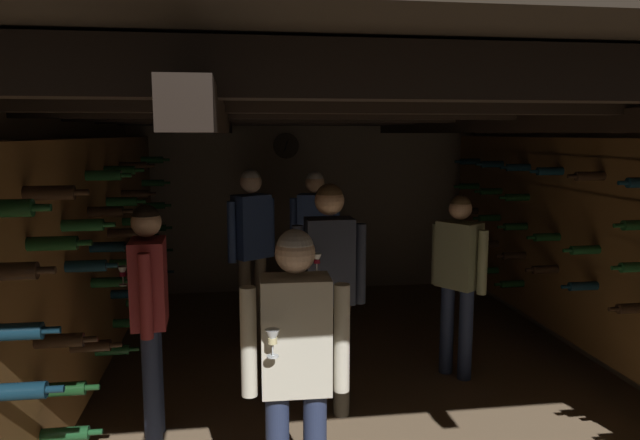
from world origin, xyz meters
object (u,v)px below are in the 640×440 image
(wine_crate_stack, at_px, (327,286))
(person_guest_mid_right, at_px, (458,269))
(person_guest_mid_left, at_px, (150,301))
(person_guest_far_left, at_px, (252,239))
(person_host_center, at_px, (329,277))
(person_guest_rear_center, at_px, (315,234))
(person_guest_near_left, at_px, (296,358))
(display_bottle, at_px, (325,250))

(wine_crate_stack, xyz_separation_m, person_guest_mid_right, (0.81, -2.03, 0.65))
(person_guest_mid_left, xyz_separation_m, person_guest_far_left, (0.73, 1.77, 0.08))
(person_guest_mid_left, bearing_deg, person_host_center, 7.08)
(person_host_center, relative_size, person_guest_rear_center, 1.03)
(person_host_center, distance_m, person_guest_near_left, 1.35)
(person_guest_rear_center, height_order, person_guest_mid_right, person_guest_rear_center)
(person_host_center, xyz_separation_m, person_guest_far_left, (-0.51, 1.62, 0.00))
(wine_crate_stack, xyz_separation_m, display_bottle, (-0.03, -0.01, 0.44))
(display_bottle, bearing_deg, person_guest_mid_right, -67.42)
(person_guest_rear_center, xyz_separation_m, person_guest_far_left, (-0.68, -0.39, 0.04))
(display_bottle, xyz_separation_m, person_guest_mid_left, (-1.60, -2.74, 0.25))
(person_guest_rear_center, xyz_separation_m, person_guest_near_left, (-0.54, -3.31, -0.05))
(wine_crate_stack, xyz_separation_m, person_guest_mid_left, (-1.63, -2.75, 0.68))
(person_guest_mid_left, height_order, person_guest_far_left, person_guest_far_left)
(wine_crate_stack, relative_size, display_bottle, 1.71)
(person_guest_rear_center, bearing_deg, person_guest_mid_left, -122.94)
(person_host_center, height_order, person_guest_far_left, person_guest_far_left)
(person_guest_mid_left, xyz_separation_m, person_guest_rear_center, (1.40, 2.17, 0.05))
(person_guest_mid_right, bearing_deg, wine_crate_stack, 111.72)
(person_guest_mid_right, bearing_deg, display_bottle, 112.58)
(display_bottle, distance_m, person_host_center, 2.63)
(wine_crate_stack, relative_size, person_guest_rear_center, 0.35)
(person_guest_mid_right, xyz_separation_m, person_guest_far_left, (-1.71, 1.05, 0.12))
(display_bottle, height_order, person_guest_far_left, person_guest_far_left)
(person_host_center, height_order, person_guest_mid_left, person_host_center)
(person_guest_rear_center, distance_m, person_guest_far_left, 0.78)
(display_bottle, relative_size, person_host_center, 0.20)
(person_guest_mid_left, xyz_separation_m, person_guest_mid_right, (2.44, 0.72, -0.04))
(person_host_center, xyz_separation_m, person_guest_near_left, (-0.37, -1.30, -0.08))
(person_host_center, bearing_deg, wine_crate_stack, 81.42)
(person_guest_mid_right, height_order, person_guest_far_left, person_guest_far_left)
(person_guest_near_left, bearing_deg, person_guest_mid_right, 49.84)
(person_guest_mid_right, bearing_deg, person_guest_mid_left, -163.49)
(display_bottle, relative_size, person_guest_far_left, 0.20)
(person_guest_near_left, height_order, person_guest_far_left, person_guest_far_left)
(display_bottle, height_order, person_guest_mid_right, person_guest_mid_right)
(person_guest_near_left, bearing_deg, display_bottle, 79.25)
(display_bottle, distance_m, person_guest_near_left, 3.96)
(display_bottle, bearing_deg, wine_crate_stack, 25.77)
(display_bottle, xyz_separation_m, person_host_center, (-0.36, -2.58, 0.33))
(display_bottle, xyz_separation_m, person_guest_mid_right, (0.84, -2.02, 0.21))
(person_guest_mid_left, bearing_deg, person_guest_rear_center, 57.06)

